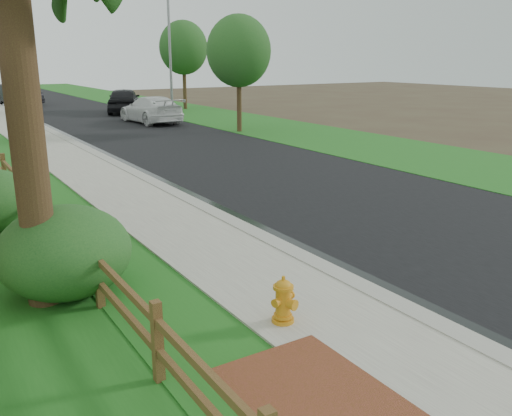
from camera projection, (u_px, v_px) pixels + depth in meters
ground at (393, 322)px, 8.19m from camera, size 120.00×120.00×0.00m
road at (80, 112)px, 39.06m from camera, size 8.00×90.00×0.02m
curb at (18, 115)px, 36.89m from camera, size 0.40×90.00×0.12m
wet_gutter at (24, 115)px, 37.08m from camera, size 0.50×90.00×0.00m
verge_far at (169, 108)px, 42.60m from camera, size 6.00×90.00×0.04m
brick_patch at (321, 401)px, 6.23m from camera, size 1.60×2.40×0.11m
ranch_fence at (48, 217)px, 11.39m from camera, size 0.12×16.92×1.10m
fire_hydrant at (283, 301)px, 7.92m from camera, size 0.48×0.39×0.72m
white_suv at (151, 110)px, 32.67m from camera, size 2.50×5.57×1.59m
dark_car_mid at (124, 100)px, 38.45m from camera, size 3.99×5.63×1.78m
dark_car_far at (18, 94)px, 45.09m from camera, size 3.39×5.52×1.72m
streetlight at (167, 38)px, 37.39m from camera, size 2.09×0.39×9.02m
boulder at (50, 252)px, 10.04m from camera, size 1.21×0.93×0.78m
shrub_b at (65, 252)px, 8.95m from camera, size 2.83×2.83×1.53m
tree_near_right at (239, 51)px, 27.85m from camera, size 3.34×3.34×6.01m
tree_mid_right at (183, 48)px, 40.31m from camera, size 3.60×3.60×6.53m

